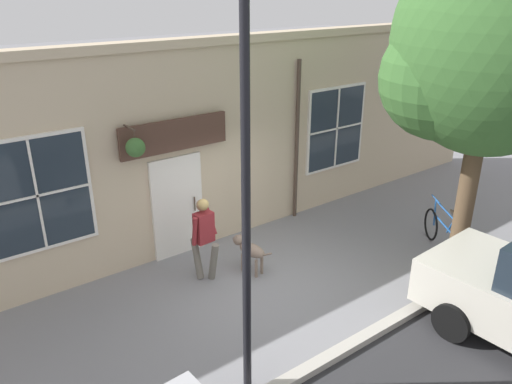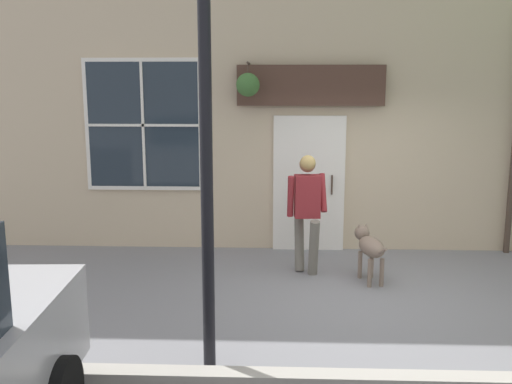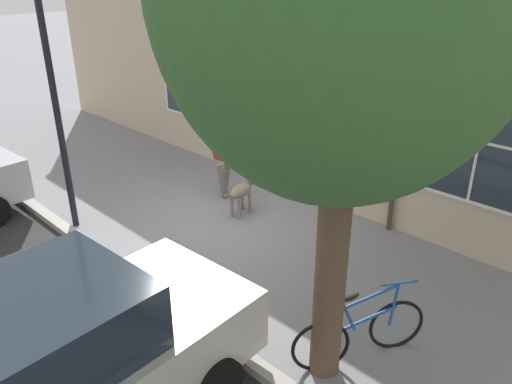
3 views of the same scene
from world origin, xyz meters
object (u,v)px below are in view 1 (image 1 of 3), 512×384
at_px(pedestrian_walking, 204,232).
at_px(street_tree_by_curb, 483,51).
at_px(dog_on_leash, 249,249).
at_px(street_lamp, 246,147).
at_px(leaning_bicycle, 444,233).

bearing_deg(pedestrian_walking, street_tree_by_curb, 61.77).
distance_m(pedestrian_walking, dog_on_leash, 1.00).
xyz_separation_m(dog_on_leash, street_lamp, (2.47, -1.82, 3.02)).
distance_m(pedestrian_walking, street_tree_by_curb, 5.80).
relative_size(dog_on_leash, street_tree_by_curb, 0.16).
relative_size(street_tree_by_curb, leaning_bicycle, 4.00).
height_order(pedestrian_walking, leaning_bicycle, pedestrian_walking).
bearing_deg(dog_on_leash, street_tree_by_curb, 59.81).
bearing_deg(street_tree_by_curb, dog_on_leash, -120.19).
bearing_deg(street_tree_by_curb, street_lamp, -85.22).
bearing_deg(street_lamp, pedestrian_walking, 159.97).
relative_size(dog_on_leash, leaning_bicycle, 0.63).
relative_size(dog_on_leash, street_lamp, 0.18).
bearing_deg(street_lamp, dog_on_leash, 143.60).
bearing_deg(street_tree_by_curb, pedestrian_walking, -118.23).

